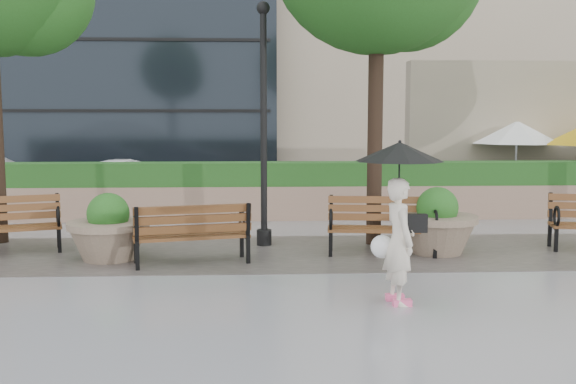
{
  "coord_description": "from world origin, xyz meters",
  "views": [
    {
      "loc": [
        0.22,
        -8.17,
        2.35
      ],
      "look_at": [
        0.75,
        2.9,
        1.1
      ],
      "focal_mm": 40.0,
      "sensor_mm": 36.0,
      "label": 1
    }
  ],
  "objects_px": {
    "planter_left": "(109,234)",
    "planter_right": "(437,228)",
    "bench_3": "(382,238)",
    "car_right": "(130,181)",
    "lamppost": "(264,140)",
    "bench_1": "(6,237)",
    "bench_2": "(192,246)",
    "pedestrian": "(399,206)"
  },
  "relations": [
    {
      "from": "planter_left",
      "to": "planter_right",
      "type": "xyz_separation_m",
      "value": [
        5.65,
        0.26,
        0.02
      ]
    },
    {
      "from": "bench_3",
      "to": "car_right",
      "type": "bearing_deg",
      "value": 134.97
    },
    {
      "from": "planter_right",
      "to": "lamppost",
      "type": "height_order",
      "value": "lamppost"
    },
    {
      "from": "car_right",
      "to": "bench_1",
      "type": "bearing_deg",
      "value": 172.32
    },
    {
      "from": "planter_left",
      "to": "lamppost",
      "type": "distance_m",
      "value": 3.24
    },
    {
      "from": "lamppost",
      "to": "planter_left",
      "type": "bearing_deg",
      "value": -156.58
    },
    {
      "from": "bench_1",
      "to": "planter_left",
      "type": "relative_size",
      "value": 1.46
    },
    {
      "from": "bench_1",
      "to": "bench_3",
      "type": "bearing_deg",
      "value": -21.68
    },
    {
      "from": "bench_2",
      "to": "car_right",
      "type": "xyz_separation_m",
      "value": [
        -2.56,
        8.08,
        0.3
      ]
    },
    {
      "from": "bench_3",
      "to": "pedestrian",
      "type": "xyz_separation_m",
      "value": [
        -0.36,
        -2.94,
        0.96
      ]
    },
    {
      "from": "bench_3",
      "to": "lamppost",
      "type": "distance_m",
      "value": 2.81
    },
    {
      "from": "planter_right",
      "to": "lamppost",
      "type": "relative_size",
      "value": 0.31
    },
    {
      "from": "bench_1",
      "to": "car_right",
      "type": "relative_size",
      "value": 0.54
    },
    {
      "from": "bench_1",
      "to": "planter_right",
      "type": "xyz_separation_m",
      "value": [
        7.59,
        -0.33,
        0.17
      ]
    },
    {
      "from": "bench_2",
      "to": "lamppost",
      "type": "distance_m",
      "value": 2.56
    },
    {
      "from": "planter_right",
      "to": "lamppost",
      "type": "xyz_separation_m",
      "value": [
        -3.03,
        0.87,
        1.52
      ]
    },
    {
      "from": "planter_left",
      "to": "bench_2",
      "type": "bearing_deg",
      "value": -14.4
    },
    {
      "from": "bench_1",
      "to": "lamppost",
      "type": "relative_size",
      "value": 0.44
    },
    {
      "from": "bench_1",
      "to": "bench_2",
      "type": "height_order",
      "value": "bench_2"
    },
    {
      "from": "bench_1",
      "to": "planter_right",
      "type": "height_order",
      "value": "planter_right"
    },
    {
      "from": "car_right",
      "to": "bench_2",
      "type": "bearing_deg",
      "value": -163.73
    },
    {
      "from": "bench_2",
      "to": "planter_right",
      "type": "xyz_separation_m",
      "value": [
        4.23,
        0.63,
        0.16
      ]
    },
    {
      "from": "planter_left",
      "to": "pedestrian",
      "type": "bearing_deg",
      "value": -32.52
    },
    {
      "from": "planter_left",
      "to": "lamppost",
      "type": "relative_size",
      "value": 0.3
    },
    {
      "from": "bench_2",
      "to": "bench_3",
      "type": "distance_m",
      "value": 3.29
    },
    {
      "from": "bench_1",
      "to": "lamppost",
      "type": "bearing_deg",
      "value": -11.49
    },
    {
      "from": "planter_left",
      "to": "bench_3",
      "type": "bearing_deg",
      "value": 2.48
    },
    {
      "from": "planter_right",
      "to": "lamppost",
      "type": "bearing_deg",
      "value": 163.93
    },
    {
      "from": "car_right",
      "to": "planter_right",
      "type": "bearing_deg",
      "value": -138.97
    },
    {
      "from": "bench_3",
      "to": "lamppost",
      "type": "xyz_separation_m",
      "value": [
        -2.04,
        0.93,
        1.69
      ]
    },
    {
      "from": "bench_1",
      "to": "pedestrian",
      "type": "distance_m",
      "value": 7.13
    },
    {
      "from": "bench_2",
      "to": "bench_1",
      "type": "bearing_deg",
      "value": -28.88
    },
    {
      "from": "bench_3",
      "to": "planter_left",
      "type": "relative_size",
      "value": 1.43
    },
    {
      "from": "bench_1",
      "to": "bench_2",
      "type": "relative_size",
      "value": 1.01
    },
    {
      "from": "bench_2",
      "to": "pedestrian",
      "type": "distance_m",
      "value": 3.85
    },
    {
      "from": "planter_right",
      "to": "lamppost",
      "type": "distance_m",
      "value": 3.51
    },
    {
      "from": "car_right",
      "to": "bench_3",
      "type": "bearing_deg",
      "value": -143.65
    },
    {
      "from": "lamppost",
      "to": "car_right",
      "type": "distance_m",
      "value": 7.7
    },
    {
      "from": "lamppost",
      "to": "pedestrian",
      "type": "xyz_separation_m",
      "value": [
        1.68,
        -3.87,
        -0.73
      ]
    },
    {
      "from": "planter_right",
      "to": "pedestrian",
      "type": "distance_m",
      "value": 3.39
    },
    {
      "from": "bench_1",
      "to": "pedestrian",
      "type": "height_order",
      "value": "pedestrian"
    },
    {
      "from": "bench_3",
      "to": "lamppost",
      "type": "relative_size",
      "value": 0.43
    }
  ]
}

